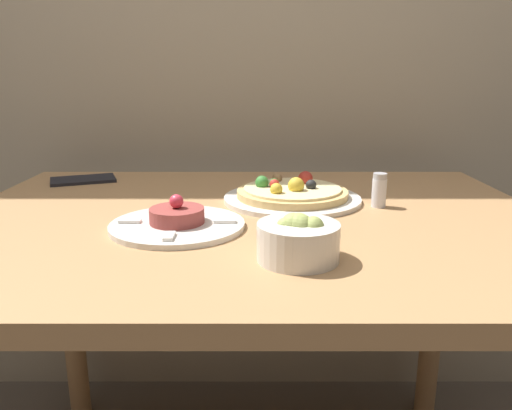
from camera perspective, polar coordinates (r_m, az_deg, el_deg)
The scene contains 6 objects.
dining_table at distance 1.02m, azimuth -0.59°, elevation -6.52°, with size 1.19×0.89×0.75m.
pizza_plate at distance 1.10m, azimuth 4.14°, elevation 1.24°, with size 0.30×0.30×0.06m.
tartare_plate at distance 0.92m, azimuth -8.98°, elevation -1.91°, with size 0.25×0.25×0.06m.
small_bowl at distance 0.75m, azimuth 4.87°, elevation -3.84°, with size 0.12×0.12×0.07m.
napkin at distance 1.37m, azimuth -19.14°, elevation 2.75°, with size 0.18×0.15×0.01m.
salt_shaker at distance 1.07m, azimuth 13.91°, elevation 1.63°, with size 0.03×0.03×0.07m.
Camera 1 is at (0.01, -0.51, 1.03)m, focal length 35.00 mm.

